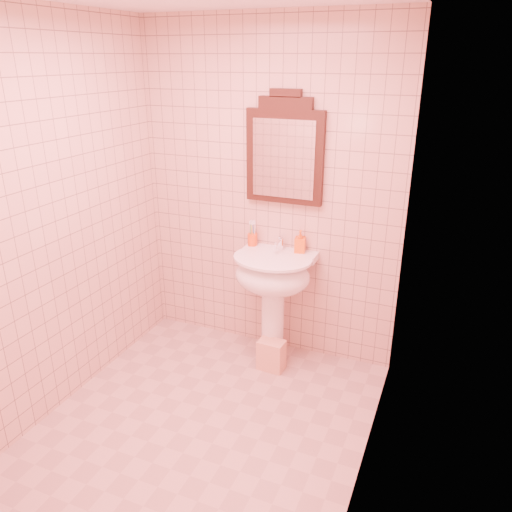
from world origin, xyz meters
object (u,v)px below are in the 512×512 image
at_px(mirror, 285,152).
at_px(toothbrush_cup, 252,239).
at_px(pedestal_sink, 273,282).
at_px(towel, 271,355).
at_px(soap_dispenser, 300,241).

height_order(mirror, toothbrush_cup, mirror).
bearing_deg(pedestal_sink, towel, -70.69).
distance_m(toothbrush_cup, towel, 0.89).
xyz_separation_m(toothbrush_cup, soap_dispenser, (0.38, 0.00, 0.04)).
distance_m(mirror, towel, 1.50).
bearing_deg(pedestal_sink, toothbrush_cup, 145.00).
relative_size(pedestal_sink, mirror, 1.09).
bearing_deg(soap_dispenser, towel, -121.11).
relative_size(pedestal_sink, soap_dispenser, 5.09).
bearing_deg(toothbrush_cup, soap_dispenser, 0.17).
bearing_deg(toothbrush_cup, pedestal_sink, -35.00).
bearing_deg(toothbrush_cup, towel, -46.22).
bearing_deg(towel, pedestal_sink, 109.31).
distance_m(mirror, toothbrush_cup, 0.71).
height_order(soap_dispenser, towel, soap_dispenser).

